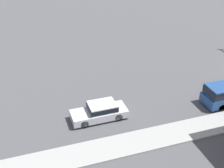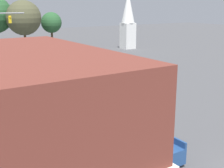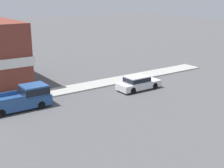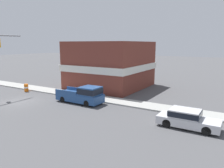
# 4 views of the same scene
# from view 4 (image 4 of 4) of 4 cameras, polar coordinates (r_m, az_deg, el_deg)

# --- Properties ---
(ground_plane) EXTENTS (200.00, 200.00, 0.00)m
(ground_plane) POSITION_cam_4_polar(r_m,az_deg,el_deg) (26.38, -23.05, -4.31)
(ground_plane) COLOR #4C4C4F
(sidewalk_curb) EXTENTS (2.40, 60.00, 0.14)m
(sidewalk_curb) POSITION_cam_4_polar(r_m,az_deg,el_deg) (29.91, -14.21, -1.97)
(sidewalk_curb) COLOR #9E9E99
(sidewalk_curb) RESTS_ON ground
(car_lead) EXTENTS (1.80, 4.58, 1.41)m
(car_lead) POSITION_cam_4_polar(r_m,az_deg,el_deg) (17.83, 18.99, -8.45)
(car_lead) COLOR black
(car_lead) RESTS_ON ground
(pickup_truck_parked) EXTENTS (1.98, 5.32, 1.89)m
(pickup_truck_parked) POSITION_cam_4_polar(r_m,az_deg,el_deg) (23.77, -7.50, -2.80)
(pickup_truck_parked) COLOR black
(pickup_truck_parked) RESTS_ON ground
(construction_barrel) EXTENTS (0.55, 0.55, 1.02)m
(construction_barrel) POSITION_cam_4_polar(r_m,az_deg,el_deg) (31.55, -21.49, -0.91)
(construction_barrel) COLOR orange
(construction_barrel) RESTS_ON ground
(corner_brick_building) EXTENTS (10.96, 10.11, 6.65)m
(corner_brick_building) POSITION_cam_4_polar(r_m,az_deg,el_deg) (32.34, -0.36, 5.04)
(corner_brick_building) COLOR brown
(corner_brick_building) RESTS_ON ground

